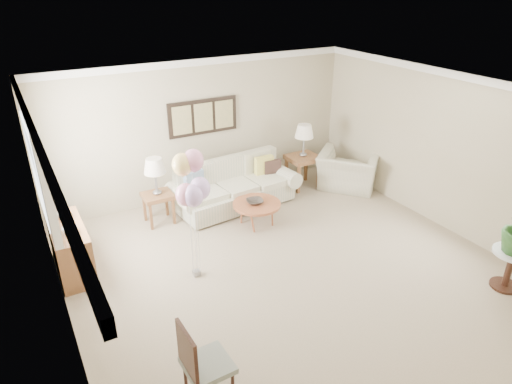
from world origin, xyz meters
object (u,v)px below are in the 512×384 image
Objects in this scene: armchair at (348,171)px; accent_chair at (201,362)px; coffee_table at (257,205)px; sofa at (234,188)px; balloon_cluster at (191,181)px.

armchair is 5.64m from accent_chair.
accent_chair is (-4.59, -3.28, 0.12)m from armchair.
sofa is at bearing 90.09° from coffee_table.
coffee_table is (0.00, -0.85, 0.04)m from sofa.
accent_chair reaches higher than armchair.
armchair is at bearing -10.22° from sofa.
armchair is at bearing 18.59° from balloon_cluster.
armchair is at bearing 35.58° from accent_chair.
balloon_cluster is (-1.47, -0.86, 1.10)m from coffee_table.
accent_chair is (-2.24, -2.85, 0.10)m from coffee_table.
sofa reaches higher than coffee_table.
balloon_cluster is (0.77, 2.00, 0.99)m from accent_chair.
accent_chair is 2.36m from balloon_cluster.
sofa is 2.52m from balloon_cluster.
coffee_table is 2.38m from armchair.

